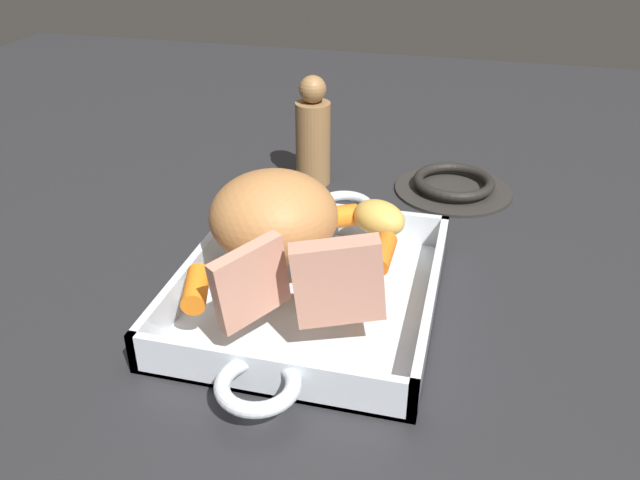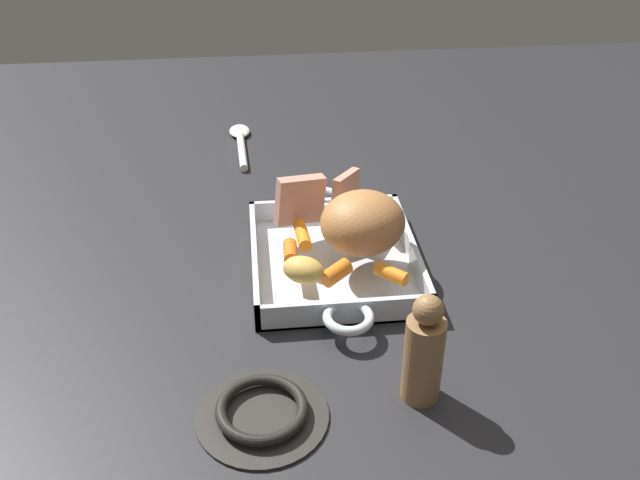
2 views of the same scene
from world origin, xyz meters
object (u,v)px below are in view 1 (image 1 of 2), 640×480
potato_golden_large (379,218)px  baby_carrot_center_left (273,207)px  baby_carrot_southeast (383,253)px  stove_burner_rear (453,185)px  pepper_mill (313,135)px  roasting_dish (310,291)px  baby_carrot_northeast (353,275)px  baby_carrot_southwest (338,217)px  roast_slice_thin (338,282)px  pork_roast (274,216)px  baby_carrot_center_right (196,289)px  roast_slice_thick (250,283)px

potato_golden_large → baby_carrot_center_left: bearing=84.8°
baby_carrot_southeast → stove_burner_rear: (0.27, -0.05, -0.04)m
pepper_mill → potato_golden_large: bearing=-147.4°
potato_golden_large → pepper_mill: 0.23m
roasting_dish → potato_golden_large: size_ratio=6.42×
baby_carrot_southeast → baby_carrot_northeast: (-0.04, 0.02, -0.00)m
baby_carrot_northeast → baby_carrot_southwest: baby_carrot_southwest is taller
roast_slice_thin → baby_carrot_southeast: bearing=-12.6°
pork_roast → baby_carrot_center_right: (-0.09, 0.05, -0.03)m
baby_carrot_center_left → stove_burner_rear: size_ratio=0.31×
baby_carrot_southeast → baby_carrot_southwest: size_ratio=1.14×
pork_roast → baby_carrot_southeast: (0.01, -0.11, -0.03)m
baby_carrot_northeast → baby_carrot_center_right: baby_carrot_center_right is taller
roasting_dish → baby_carrot_northeast: 0.06m
pork_roast → roasting_dish: bearing=-108.7°
pork_roast → baby_carrot_center_left: 0.09m
baby_carrot_center_left → pepper_mill: size_ratio=0.32×
baby_carrot_center_left → baby_carrot_center_right: 0.17m
roast_slice_thin → roast_slice_thick: bearing=102.1°
roasting_dish → baby_carrot_center_left: (0.10, 0.07, 0.04)m
baby_carrot_northeast → baby_carrot_center_left: (0.11, 0.11, 0.00)m
baby_carrot_northeast → baby_carrot_southwest: (0.11, 0.04, 0.00)m
roast_slice_thick → baby_carrot_southeast: bearing=-39.3°
baby_carrot_center_right → pepper_mill: pepper_mill is taller
potato_golden_large → roast_slice_thin: bearing=177.0°
baby_carrot_center_left → roast_slice_thick: bearing=-167.9°
baby_carrot_southeast → baby_carrot_center_right: same height
baby_carrot_southwest → baby_carrot_northeast: bearing=-160.1°
roast_slice_thick → baby_carrot_center_left: bearing=12.1°
pork_roast → baby_carrot_southwest: 0.09m
roast_slice_thin → baby_carrot_southwest: 0.17m
roast_slice_thin → baby_carrot_center_left: bearing=33.5°
roast_slice_thin → baby_carrot_center_right: 0.13m
roast_slice_thin → baby_carrot_northeast: roast_slice_thin is taller
pepper_mill → pork_roast: bearing=-173.5°
roast_slice_thick → roasting_dish: bearing=-17.6°
baby_carrot_center_right → stove_burner_rear: bearing=-29.0°
roast_slice_thin → roast_slice_thick: roast_slice_thin is taller
baby_carrot_southwest → baby_carrot_center_left: bearing=84.1°
roasting_dish → baby_carrot_center_right: bearing=131.7°
potato_golden_large → roasting_dish: bearing=148.4°
baby_carrot_center_left → baby_carrot_center_right: (-0.17, 0.02, 0.00)m
pork_roast → pepper_mill: (0.26, 0.03, -0.02)m
roasting_dish → roast_slice_thin: bearing=-148.9°
roasting_dish → roast_slice_thick: bearing=162.4°
roast_slice_thick → pepper_mill: 0.37m
baby_carrot_center_right → baby_carrot_northeast: bearing=-65.6°
baby_carrot_center_right → stove_burner_rear: (0.37, -0.21, -0.04)m
roasting_dish → stove_burner_rear: (0.29, -0.12, -0.00)m
baby_carrot_center_left → pork_roast: bearing=-161.3°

